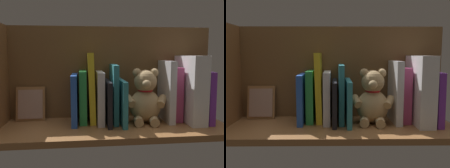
% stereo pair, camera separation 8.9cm
% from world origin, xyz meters
% --- Properties ---
extents(ground_plane, '(0.86, 0.31, 0.02)m').
position_xyz_m(ground_plane, '(0.00, 0.00, -0.01)').
color(ground_plane, brown).
extents(shelf_back_panel, '(0.86, 0.02, 0.38)m').
position_xyz_m(shelf_back_panel, '(0.00, -0.13, 0.19)').
color(shelf_back_panel, brown).
rests_on(shelf_back_panel, ground_plane).
extents(book_0, '(0.03, 0.19, 0.20)m').
position_xyz_m(book_0, '(-0.36, -0.03, 0.10)').
color(book_0, purple).
rests_on(book_0, ground_plane).
extents(dictionary_thick_white, '(0.06, 0.20, 0.26)m').
position_xyz_m(dictionary_thick_white, '(-0.31, -0.02, 0.13)').
color(dictionary_thick_white, white).
rests_on(dictionary_thick_white, ground_plane).
extents(book_1, '(0.03, 0.13, 0.21)m').
position_xyz_m(book_1, '(-0.26, -0.06, 0.11)').
color(book_1, '#B23F72').
rests_on(book_1, ground_plane).
extents(book_2, '(0.02, 0.16, 0.24)m').
position_xyz_m(book_2, '(-0.22, -0.04, 0.12)').
color(book_2, silver).
rests_on(book_2, ground_plane).
extents(teddy_bear, '(0.17, 0.15, 0.21)m').
position_xyz_m(teddy_bear, '(-0.13, -0.02, 0.09)').
color(teddy_bear, tan).
rests_on(teddy_bear, ground_plane).
extents(book_3, '(0.02, 0.19, 0.17)m').
position_xyz_m(book_3, '(-0.04, -0.03, 0.08)').
color(book_3, teal).
rests_on(book_3, ground_plane).
extents(book_4, '(0.02, 0.15, 0.22)m').
position_xyz_m(book_4, '(-0.01, -0.05, 0.11)').
color(book_4, teal).
rests_on(book_4, ground_plane).
extents(book_5, '(0.02, 0.19, 0.16)m').
position_xyz_m(book_5, '(0.01, -0.03, 0.08)').
color(book_5, black).
rests_on(book_5, ground_plane).
extents(book_6, '(0.03, 0.16, 0.20)m').
position_xyz_m(book_6, '(0.04, -0.04, 0.10)').
color(book_6, silver).
rests_on(book_6, ground_plane).
extents(book_7, '(0.03, 0.13, 0.27)m').
position_xyz_m(book_7, '(0.07, -0.06, 0.13)').
color(book_7, yellow).
rests_on(book_7, ground_plane).
extents(book_8, '(0.03, 0.13, 0.20)m').
position_xyz_m(book_8, '(0.11, -0.06, 0.10)').
color(book_8, green).
rests_on(book_8, ground_plane).
extents(book_9, '(0.02, 0.16, 0.19)m').
position_xyz_m(book_9, '(0.14, -0.04, 0.09)').
color(book_9, blue).
rests_on(book_9, ground_plane).
extents(picture_frame_leaning, '(0.11, 0.04, 0.14)m').
position_xyz_m(picture_frame_leaning, '(0.31, -0.10, 0.07)').
color(picture_frame_leaning, '#9E6B3D').
rests_on(picture_frame_leaning, ground_plane).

